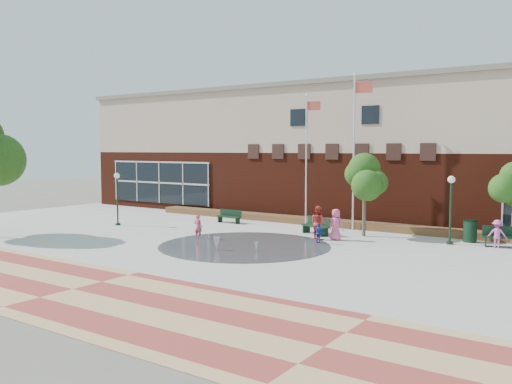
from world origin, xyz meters
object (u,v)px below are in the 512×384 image
Objects in this scene: flagpole_left at (307,154)px; child_splash at (198,227)px; flagpole_right at (355,143)px; bench_left at (229,219)px; trash_can at (470,231)px.

child_splash is at bearing -122.79° from flagpole_left.
bench_left is at bearing -177.09° from flagpole_right.
trash_can is at bearing 5.46° from bench_left.
trash_can reaches higher than bench_left.
flagpole_left reaches higher than bench_left.
flagpole_left is at bearing 11.13° from bench_left.
bench_left is at bearing -74.57° from child_splash.
child_splash is (-12.21, -6.92, 0.05)m from trash_can.
child_splash is (2.30, -5.73, 0.37)m from bench_left.
child_splash reaches higher than bench_left.
trash_can is 14.03m from child_splash.
flagpole_right reaches higher than trash_can.
child_splash reaches higher than trash_can.
flagpole_right reaches higher than bench_left.
flagpole_left reaches higher than child_splash.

